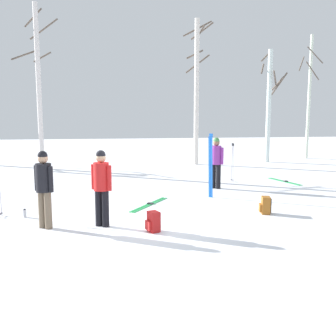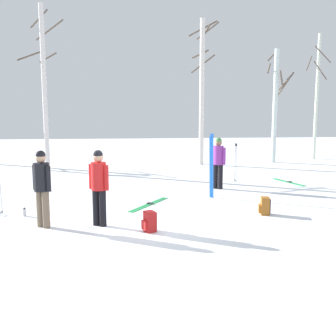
{
  "view_description": "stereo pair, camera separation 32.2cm",
  "coord_description": "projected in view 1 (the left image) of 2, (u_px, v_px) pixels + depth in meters",
  "views": [
    {
      "loc": [
        -0.77,
        -8.77,
        2.52
      ],
      "look_at": [
        0.7,
        1.79,
        1.0
      ],
      "focal_mm": 41.26,
      "sensor_mm": 36.0,
      "label": 1
    },
    {
      "loc": [
        -0.45,
        -8.81,
        2.52
      ],
      "look_at": [
        0.7,
        1.79,
        1.0
      ],
      "focal_mm": 41.26,
      "sensor_mm": 36.0,
      "label": 2
    }
  ],
  "objects": [
    {
      "name": "birch_tree_2",
      "position": [
        197.0,
        88.0,
        18.68
      ],
      "size": [
        1.4,
        0.98,
        7.0
      ],
      "color": "silver",
      "rests_on": "ground_plane"
    },
    {
      "name": "water_bottle_1",
      "position": [
        25.0,
        213.0,
        9.39
      ],
      "size": [
        0.08,
        0.08,
        0.21
      ],
      "color": "silver",
      "rests_on": "ground_plane"
    },
    {
      "name": "person_0",
      "position": [
        216.0,
        160.0,
        12.9
      ],
      "size": [
        0.43,
        0.36,
        1.72
      ],
      "color": "black",
      "rests_on": "ground_plane"
    },
    {
      "name": "birch_tree_1",
      "position": [
        39.0,
        85.0,
        16.45
      ],
      "size": [
        1.89,
        1.3,
        7.08
      ],
      "color": "silver",
      "rests_on": "ground_plane"
    },
    {
      "name": "birch_tree_3",
      "position": [
        269.0,
        104.0,
        19.69
      ],
      "size": [
        1.33,
        1.21,
        5.74
      ],
      "color": "silver",
      "rests_on": "ground_plane"
    },
    {
      "name": "ski_pair_lying_1",
      "position": [
        149.0,
        204.0,
        10.69
      ],
      "size": [
        1.21,
        1.69,
        0.05
      ],
      "color": "green",
      "rests_on": "ground_plane"
    },
    {
      "name": "ski_poles_1",
      "position": [
        233.0,
        161.0,
        14.17
      ],
      "size": [
        0.07,
        0.25,
        1.43
      ],
      "color": "#B2B2BC",
      "rests_on": "ground_plane"
    },
    {
      "name": "ski_pair_planted_0",
      "position": [
        211.0,
        166.0,
        11.52
      ],
      "size": [
        0.13,
        0.13,
        1.92
      ],
      "color": "blue",
      "rests_on": "ground_plane"
    },
    {
      "name": "backpack_1",
      "position": [
        153.0,
        222.0,
        8.24
      ],
      "size": [
        0.34,
        0.32,
        0.44
      ],
      "color": "red",
      "rests_on": "ground_plane"
    },
    {
      "name": "water_bottle_0",
      "position": [
        37.0,
        187.0,
        12.55
      ],
      "size": [
        0.07,
        0.07,
        0.26
      ],
      "color": "silver",
      "rests_on": "ground_plane"
    },
    {
      "name": "backpack_0",
      "position": [
        265.0,
        205.0,
        9.71
      ],
      "size": [
        0.32,
        0.3,
        0.44
      ],
      "color": "#99591E",
      "rests_on": "ground_plane"
    },
    {
      "name": "ski_pair_lying_0",
      "position": [
        284.0,
        181.0,
        14.29
      ],
      "size": [
        0.64,
        1.68,
        0.05
      ],
      "color": "green",
      "rests_on": "ground_plane"
    },
    {
      "name": "person_1",
      "position": [
        44.0,
        184.0,
        8.39
      ],
      "size": [
        0.44,
        0.35,
        1.72
      ],
      "color": "#72604C",
      "rests_on": "ground_plane"
    },
    {
      "name": "ground_plane",
      "position": [
        149.0,
        221.0,
        9.06
      ],
      "size": [
        60.0,
        60.0,
        0.0
      ],
      "primitive_type": "plane",
      "color": "white"
    },
    {
      "name": "birch_tree_4",
      "position": [
        309.0,
        96.0,
        21.2
      ],
      "size": [
        1.18,
        1.22,
        6.72
      ],
      "color": "silver",
      "rests_on": "ground_plane"
    },
    {
      "name": "person_2",
      "position": [
        101.0,
        183.0,
        8.54
      ],
      "size": [
        0.45,
        0.34,
        1.72
      ],
      "color": "black",
      "rests_on": "ground_plane"
    }
  ]
}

